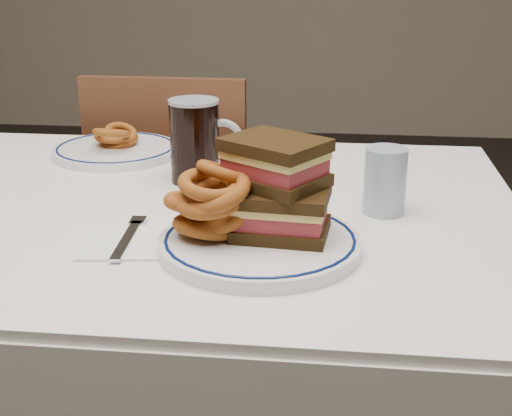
# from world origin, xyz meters

# --- Properties ---
(dining_table) EXTENTS (1.27, 0.87, 0.75)m
(dining_table) POSITION_xyz_m (0.00, 0.00, 0.64)
(dining_table) COLOR silver
(dining_table) RESTS_ON floor
(chair_far) EXTENTS (0.40, 0.40, 0.87)m
(chair_far) POSITION_xyz_m (-0.09, 0.65, 0.47)
(chair_far) COLOR #452416
(chair_far) RESTS_ON floor
(main_plate) EXTENTS (0.29, 0.29, 0.02)m
(main_plate) POSITION_xyz_m (0.22, -0.17, 0.76)
(main_plate) COLOR white
(main_plate) RESTS_ON dining_table
(reuben_sandwich) EXTENTS (0.17, 0.16, 0.14)m
(reuben_sandwich) POSITION_xyz_m (0.24, -0.15, 0.84)
(reuben_sandwich) COLOR black
(reuben_sandwich) RESTS_ON main_plate
(onion_rings_main) EXTENTS (0.14, 0.13, 0.13)m
(onion_rings_main) POSITION_xyz_m (0.15, -0.18, 0.82)
(onion_rings_main) COLOR maroon
(onion_rings_main) RESTS_ON main_plate
(ketchup_ramekin) EXTENTS (0.06, 0.06, 0.04)m
(ketchup_ramekin) POSITION_xyz_m (0.22, -0.07, 0.79)
(ketchup_ramekin) COLOR white
(ketchup_ramekin) RESTS_ON main_plate
(beer_mug) EXTENTS (0.13, 0.09, 0.15)m
(beer_mug) POSITION_xyz_m (0.07, 0.13, 0.83)
(beer_mug) COLOR black
(beer_mug) RESTS_ON dining_table
(water_glass) EXTENTS (0.07, 0.07, 0.11)m
(water_glass) POSITION_xyz_m (0.40, 0.00, 0.80)
(water_glass) COLOR #94AABF
(water_glass) RESTS_ON dining_table
(far_plate) EXTENTS (0.26, 0.26, 0.02)m
(far_plate) POSITION_xyz_m (-0.13, 0.28, 0.76)
(far_plate) COLOR white
(far_plate) RESTS_ON dining_table
(onion_rings_far) EXTENTS (0.09, 0.13, 0.07)m
(onion_rings_far) POSITION_xyz_m (-0.13, 0.29, 0.79)
(onion_rings_far) COLOR maroon
(onion_rings_far) RESTS_ON far_plate
(napkin_fork) EXTENTS (0.14, 0.17, 0.01)m
(napkin_fork) POSITION_xyz_m (0.02, -0.17, 0.75)
(napkin_fork) COLOR white
(napkin_fork) RESTS_ON dining_table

